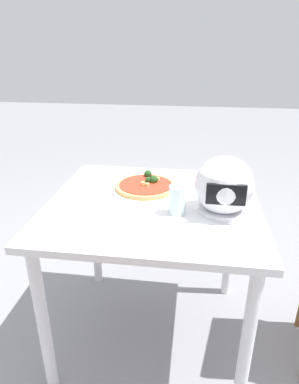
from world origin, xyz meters
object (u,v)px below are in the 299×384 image
(pizza, at_px, (146,185))
(drinking_glass, at_px, (177,200))
(dining_table, at_px, (153,223))
(motorcycle_helmet, at_px, (224,187))

(pizza, xyz_separation_m, drinking_glass, (-0.16, 0.21, 0.04))
(pizza, bearing_deg, dining_table, 112.21)
(pizza, distance_m, motorcycle_helmet, 0.39)
(pizza, bearing_deg, drinking_glass, 126.40)
(drinking_glass, bearing_deg, dining_table, -40.26)
(pizza, xyz_separation_m, motorcycle_helmet, (-0.34, 0.18, 0.09))
(pizza, relative_size, motorcycle_helmet, 1.19)
(motorcycle_helmet, bearing_deg, dining_table, -10.62)
(pizza, height_order, drinking_glass, drinking_glass)
(dining_table, bearing_deg, motorcycle_helmet, 169.38)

